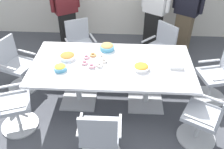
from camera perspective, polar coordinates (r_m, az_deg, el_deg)
name	(u,v)px	position (r m, az deg, el deg)	size (l,w,h in m)	color
ground_plane	(112,101)	(4.20, 0.00, -6.04)	(10.00, 10.00, 0.01)	#4C4F56
conference_table	(112,71)	(3.80, 0.00, 0.90)	(2.40, 1.20, 0.75)	silver
office_chair_0	(81,47)	(4.84, -7.18, 6.19)	(0.72, 0.72, 0.91)	silver
office_chair_1	(17,67)	(4.55, -20.85, 1.57)	(0.69, 0.69, 0.91)	silver
office_chair_2	(10,106)	(3.80, -22.22, -6.76)	(0.69, 0.69, 0.91)	silver
office_chair_3	(100,138)	(3.16, -2.79, -14.24)	(0.54, 0.54, 0.91)	silver
office_chair_4	(206,119)	(3.57, 20.57, -9.57)	(0.73, 0.73, 0.91)	silver
office_chair_5	(217,78)	(4.35, 22.81, -0.73)	(0.65, 0.65, 0.91)	silver
office_chair_6	(159,51)	(4.76, 10.77, 5.25)	(0.76, 0.76, 0.91)	silver
person_standing_0	(66,9)	(5.28, -10.48, 14.54)	(0.56, 0.42, 1.71)	black
person_standing_1	(155,8)	(5.17, 9.75, 14.67)	(0.56, 0.42, 1.79)	black
person_standing_2	(187,9)	(5.20, 16.72, 14.01)	(0.56, 0.42, 1.82)	brown
snack_bowl_pretzels	(67,56)	(3.89, -10.14, 4.13)	(0.25, 0.25, 0.08)	white
snack_bowl_chips_yellow	(60,68)	(3.65, -11.74, 1.57)	(0.19, 0.19, 0.09)	#4C9EC6
snack_bowl_cookies	(107,47)	(4.04, -1.14, 6.34)	(0.23, 0.23, 0.11)	#4C9EC6
snack_bowl_chips_orange	(141,67)	(3.61, 6.69, 1.68)	(0.23, 0.23, 0.08)	white
donut_platter	(94,61)	(3.77, -4.09, 3.14)	(0.40, 0.40, 0.04)	white
napkin_pile	(176,65)	(3.78, 14.34, 2.14)	(0.20, 0.20, 0.05)	white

